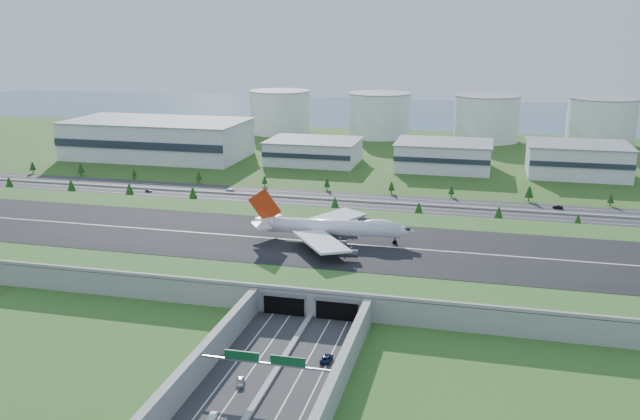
% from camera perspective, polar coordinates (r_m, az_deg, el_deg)
% --- Properties ---
extents(ground, '(1200.00, 1200.00, 0.00)m').
position_cam_1_polar(ground, '(259.53, 1.97, -4.58)').
color(ground, '#2A571B').
rests_on(ground, ground).
extents(airfield_deck, '(520.00, 100.00, 9.20)m').
position_cam_1_polar(airfield_deck, '(258.08, 1.98, -3.73)').
color(airfield_deck, gray).
rests_on(airfield_deck, ground).
extents(underpass_road, '(38.80, 120.40, 8.00)m').
position_cam_1_polar(underpass_road, '(170.58, -5.12, -14.52)').
color(underpass_road, '#28282B').
rests_on(underpass_road, ground).
extents(sign_gantry_near, '(38.70, 0.70, 9.80)m').
position_cam_1_polar(sign_gantry_near, '(172.50, -4.67, -12.81)').
color(sign_gantry_near, gray).
rests_on(sign_gantry_near, ground).
extents(north_expressway, '(560.00, 36.00, 0.12)m').
position_cam_1_polar(north_expressway, '(349.01, 5.18, 0.58)').
color(north_expressway, '#28282B').
rests_on(north_expressway, ground).
extents(tree_row, '(506.95, 48.55, 8.27)m').
position_cam_1_polar(tree_row, '(344.34, 6.76, 1.12)').
color(tree_row, '#3D2819').
rests_on(tree_row, ground).
extents(hangar_west, '(120.00, 60.00, 25.00)m').
position_cam_1_polar(hangar_west, '(483.45, -13.49, 5.83)').
color(hangar_west, silver).
rests_on(hangar_west, ground).
extents(hangar_mid_a, '(58.00, 42.00, 15.00)m').
position_cam_1_polar(hangar_mid_a, '(450.11, -0.53, 4.93)').
color(hangar_mid_a, silver).
rests_on(hangar_mid_a, ground).
extents(hangar_mid_b, '(58.00, 42.00, 17.00)m').
position_cam_1_polar(hangar_mid_b, '(437.11, 10.37, 4.51)').
color(hangar_mid_b, silver).
rests_on(hangar_mid_b, ground).
extents(hangar_mid_c, '(58.00, 42.00, 19.00)m').
position_cam_1_polar(hangar_mid_c, '(439.77, 20.84, 3.96)').
color(hangar_mid_c, silver).
rests_on(hangar_mid_c, ground).
extents(fuel_tank_a, '(50.00, 50.00, 35.00)m').
position_cam_1_polar(fuel_tank_a, '(578.98, -3.39, 8.21)').
color(fuel_tank_a, silver).
rests_on(fuel_tank_a, ground).
extents(fuel_tank_b, '(50.00, 50.00, 35.00)m').
position_cam_1_polar(fuel_tank_b, '(560.04, 5.03, 7.95)').
color(fuel_tank_b, silver).
rests_on(fuel_tank_b, ground).
extents(fuel_tank_c, '(50.00, 50.00, 35.00)m').
position_cam_1_polar(fuel_tank_c, '(553.64, 13.83, 7.48)').
color(fuel_tank_c, silver).
rests_on(fuel_tank_c, ground).
extents(fuel_tank_d, '(50.00, 50.00, 35.00)m').
position_cam_1_polar(fuel_tank_d, '(560.21, 22.60, 6.85)').
color(fuel_tank_d, silver).
rests_on(fuel_tank_d, ground).
extents(bay_water, '(1200.00, 260.00, 0.06)m').
position_cam_1_polar(bay_water, '(726.17, 9.86, 8.05)').
color(bay_water, '#3D6176').
rests_on(bay_water, ground).
extents(boeing_747, '(64.53, 60.82, 19.94)m').
position_cam_1_polar(boeing_747, '(258.88, 0.98, -1.44)').
color(boeing_747, white).
rests_on(boeing_747, airfield_deck).
extents(car_0, '(3.36, 5.36, 1.70)m').
position_cam_1_polar(car_0, '(177.75, -6.71, -14.17)').
color(car_0, '#AEAFB3').
rests_on(car_0, ground).
extents(car_1, '(1.80, 4.34, 1.40)m').
position_cam_1_polar(car_1, '(164.94, -9.08, -16.85)').
color(car_1, white).
rests_on(car_1, ground).
extents(car_2, '(2.85, 5.84, 1.60)m').
position_cam_1_polar(car_2, '(187.73, 0.56, -12.38)').
color(car_2, '#0C1B3E').
rests_on(car_2, ground).
extents(car_4, '(4.68, 2.95, 1.49)m').
position_cam_1_polar(car_4, '(382.61, -14.25, 1.60)').
color(car_4, '#5F5E63').
rests_on(car_4, ground).
extents(car_5, '(5.15, 2.33, 1.64)m').
position_cam_1_polar(car_5, '(356.94, 19.40, 0.24)').
color(car_5, black).
rests_on(car_5, ground).
extents(car_7, '(5.05, 2.66, 1.40)m').
position_cam_1_polar(car_7, '(375.79, -7.59, 1.69)').
color(car_7, white).
rests_on(car_7, ground).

